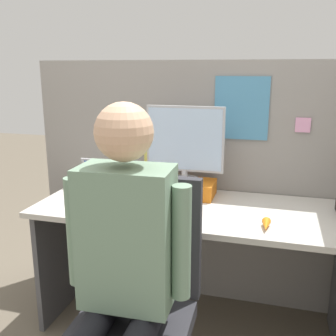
{
  "coord_description": "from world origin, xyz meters",
  "views": [
    {
      "loc": [
        0.42,
        -1.63,
        1.47
      ],
      "look_at": [
        -0.08,
        0.17,
        0.99
      ],
      "focal_mm": 42.0,
      "sensor_mm": 36.0,
      "label": 1
    }
  ],
  "objects_px": {
    "paper_box": "(184,188)",
    "monitor": "(185,143)",
    "office_chair": "(139,301)",
    "person": "(121,262)",
    "laptop": "(107,190)",
    "carrot_toy": "(266,225)"
  },
  "relations": [
    {
      "from": "paper_box",
      "to": "monitor",
      "type": "bearing_deg",
      "value": 90.0
    },
    {
      "from": "monitor",
      "to": "office_chair",
      "type": "xyz_separation_m",
      "value": [
        -0.0,
        -0.8,
        -0.52
      ]
    },
    {
      "from": "person",
      "to": "paper_box",
      "type": "bearing_deg",
      "value": 89.52
    },
    {
      "from": "person",
      "to": "laptop",
      "type": "bearing_deg",
      "value": 117.54
    },
    {
      "from": "office_chair",
      "to": "person",
      "type": "relative_size",
      "value": 0.76
    },
    {
      "from": "laptop",
      "to": "carrot_toy",
      "type": "bearing_deg",
      "value": -13.65
    },
    {
      "from": "paper_box",
      "to": "laptop",
      "type": "relative_size",
      "value": 1.16
    },
    {
      "from": "person",
      "to": "carrot_toy",
      "type": "bearing_deg",
      "value": 49.21
    },
    {
      "from": "laptop",
      "to": "person",
      "type": "distance_m",
      "value": 0.89
    },
    {
      "from": "paper_box",
      "to": "person",
      "type": "distance_m",
      "value": 0.95
    },
    {
      "from": "paper_box",
      "to": "office_chair",
      "type": "bearing_deg",
      "value": -90.2
    },
    {
      "from": "carrot_toy",
      "to": "paper_box",
      "type": "bearing_deg",
      "value": 141.11
    },
    {
      "from": "carrot_toy",
      "to": "office_chair",
      "type": "relative_size",
      "value": 0.13
    },
    {
      "from": "carrot_toy",
      "to": "laptop",
      "type": "bearing_deg",
      "value": 166.35
    },
    {
      "from": "monitor",
      "to": "person",
      "type": "height_order",
      "value": "person"
    },
    {
      "from": "carrot_toy",
      "to": "person",
      "type": "xyz_separation_m",
      "value": [
        -0.49,
        -0.57,
        0.03
      ]
    },
    {
      "from": "monitor",
      "to": "laptop",
      "type": "height_order",
      "value": "monitor"
    },
    {
      "from": "office_chair",
      "to": "monitor",
      "type": "bearing_deg",
      "value": 89.8
    },
    {
      "from": "monitor",
      "to": "laptop",
      "type": "bearing_deg",
      "value": -157.53
    },
    {
      "from": "paper_box",
      "to": "person",
      "type": "xyz_separation_m",
      "value": [
        -0.01,
        -0.95,
        0.01
      ]
    },
    {
      "from": "carrot_toy",
      "to": "monitor",
      "type": "bearing_deg",
      "value": 140.91
    },
    {
      "from": "paper_box",
      "to": "monitor",
      "type": "height_order",
      "value": "monitor"
    }
  ]
}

